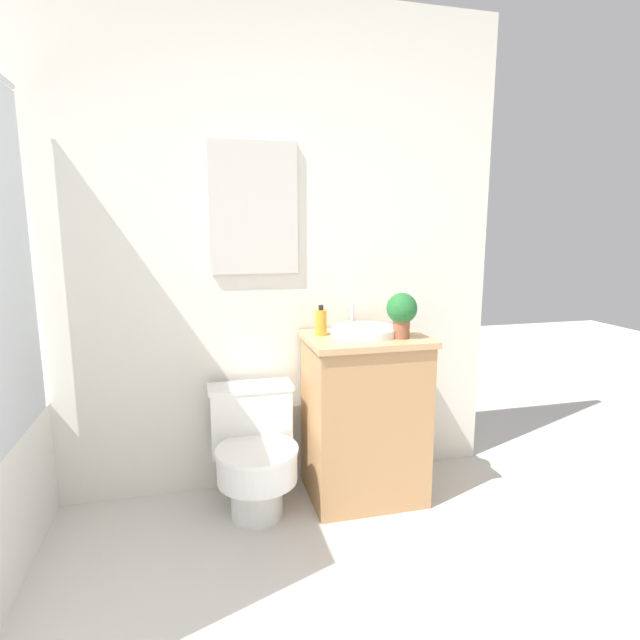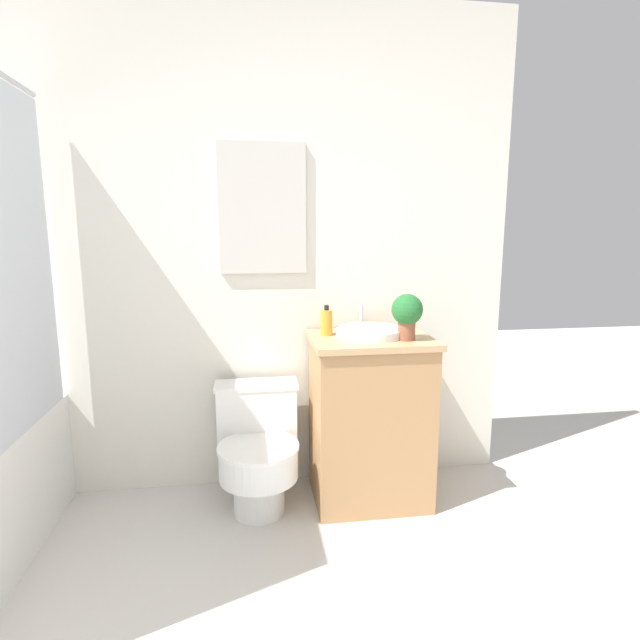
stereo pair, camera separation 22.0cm
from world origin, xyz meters
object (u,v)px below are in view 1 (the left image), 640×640
at_px(toilet, 255,452).
at_px(sink, 364,331).
at_px(potted_plant, 402,311).
at_px(soap_bottle, 321,322).

distance_m(toilet, sink, 0.80).
height_order(toilet, sink, sink).
distance_m(toilet, potted_plant, 0.99).
bearing_deg(toilet, sink, 3.51).
xyz_separation_m(toilet, potted_plant, (0.72, -0.08, 0.68)).
relative_size(toilet, sink, 1.62).
bearing_deg(toilet, soap_bottle, 12.78).
distance_m(soap_bottle, potted_plant, 0.40).
relative_size(sink, soap_bottle, 2.45).
xyz_separation_m(sink, soap_bottle, (-0.21, 0.05, 0.05)).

